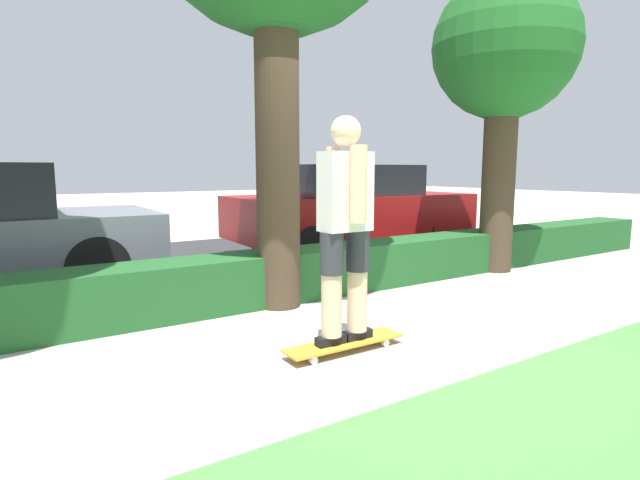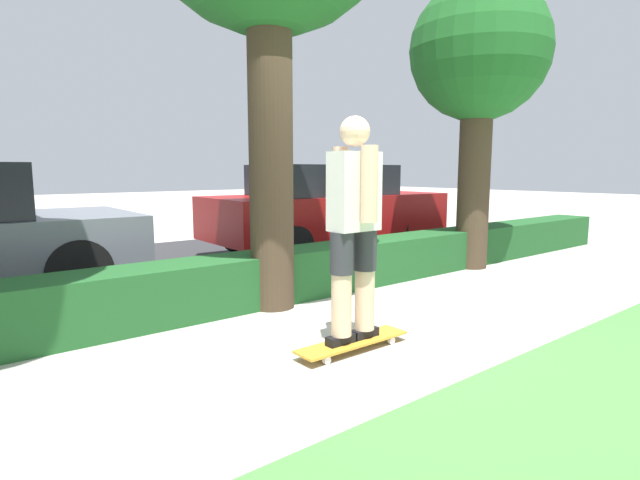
% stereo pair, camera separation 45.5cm
% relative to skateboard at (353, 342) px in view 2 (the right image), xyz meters
% --- Properties ---
extents(ground_plane, '(60.00, 60.00, 0.00)m').
position_rel_skateboard_xyz_m(ground_plane, '(0.36, 0.09, -0.07)').
color(ground_plane, '#ADA89E').
extents(street_asphalt, '(14.17, 5.00, 0.01)m').
position_rel_skateboard_xyz_m(street_asphalt, '(0.36, 4.29, -0.06)').
color(street_asphalt, '#2D2D30').
rests_on(street_asphalt, ground_plane).
extents(hedge_row, '(14.17, 0.60, 0.54)m').
position_rel_skateboard_xyz_m(hedge_row, '(0.36, 1.69, 0.20)').
color(hedge_row, '#1E5123').
rests_on(hedge_row, ground_plane).
extents(skateboard, '(1.02, 0.24, 0.08)m').
position_rel_skateboard_xyz_m(skateboard, '(0.00, 0.00, 0.00)').
color(skateboard, gold).
rests_on(skateboard, ground_plane).
extents(skater_person, '(0.51, 0.45, 1.75)m').
position_rel_skateboard_xyz_m(skater_person, '(0.00, 0.00, 0.95)').
color(skater_person, black).
rests_on(skater_person, skateboard).
extents(tree_far, '(1.95, 1.95, 4.07)m').
position_rel_skateboard_xyz_m(tree_far, '(3.71, 1.47, 2.91)').
color(tree_far, '#423323').
rests_on(tree_far, ground_plane).
extents(parked_car_middle, '(4.35, 1.87, 1.52)m').
position_rel_skateboard_xyz_m(parked_car_middle, '(2.95, 3.91, 0.72)').
color(parked_car_middle, maroon).
rests_on(parked_car_middle, ground_plane).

